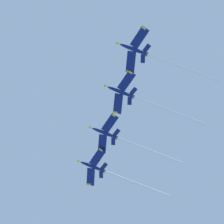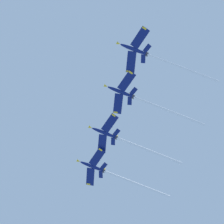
# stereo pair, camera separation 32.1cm
# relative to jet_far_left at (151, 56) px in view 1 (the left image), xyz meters

# --- Properties ---
(jet_far_left) EXTENTS (26.41, 39.05, 9.77)m
(jet_far_left) POSITION_rel_jet_far_left_xyz_m (0.00, 0.00, 0.00)
(jet_far_left) COLOR navy
(jet_inner_left) EXTENTS (26.77, 40.50, 9.21)m
(jet_inner_left) POSITION_rel_jet_far_left_xyz_m (15.36, -11.40, -0.75)
(jet_inner_left) COLOR navy
(jet_centre) EXTENTS (26.39, 39.24, 9.29)m
(jet_centre) POSITION_rel_jet_far_left_xyz_m (33.84, -20.81, 0.40)
(jet_centre) COLOR navy
(jet_inner_right) EXTENTS (27.20, 39.46, 9.87)m
(jet_inner_right) POSITION_rel_jet_far_left_xyz_m (48.87, -28.82, -1.04)
(jet_inner_right) COLOR navy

